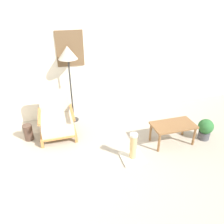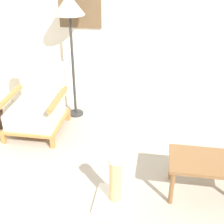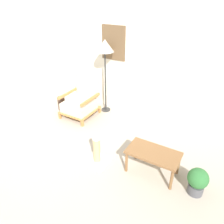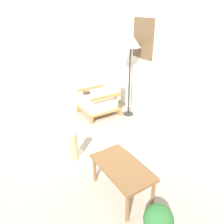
# 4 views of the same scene
# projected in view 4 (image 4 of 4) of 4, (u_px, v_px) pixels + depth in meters

# --- Properties ---
(ground_plane) EXTENTS (14.00, 14.00, 0.00)m
(ground_plane) POSITION_uv_depth(u_px,v_px,m) (47.00, 164.00, 3.22)
(ground_plane) COLOR #A89E8E
(wall_back) EXTENTS (8.00, 0.09, 2.70)m
(wall_back) POSITION_uv_depth(u_px,v_px,m) (167.00, 54.00, 3.72)
(wall_back) COLOR silver
(wall_back) RESTS_ON ground_plane
(wall_left) EXTENTS (0.06, 8.00, 2.70)m
(wall_left) POSITION_uv_depth(u_px,v_px,m) (25.00, 43.00, 4.80)
(wall_left) COLOR silver
(wall_left) RESTS_ON ground_plane
(armchair) EXTENTS (0.68, 0.72, 0.85)m
(armchair) POSITION_uv_depth(u_px,v_px,m) (100.00, 99.00, 4.60)
(armchair) COLOR #B2753D
(armchair) RESTS_ON ground_plane
(floor_lamp) EXTENTS (0.38, 0.38, 1.66)m
(floor_lamp) POSITION_uv_depth(u_px,v_px,m) (131.00, 44.00, 4.04)
(floor_lamp) COLOR #2D2D2D
(floor_lamp) RESTS_ON ground_plane
(coffee_table) EXTENTS (0.80, 0.44, 0.41)m
(coffee_table) POSITION_uv_depth(u_px,v_px,m) (122.00, 170.00, 2.58)
(coffee_table) COLOR brown
(coffee_table) RESTS_ON ground_plane
(vase) EXTENTS (0.18, 0.18, 0.32)m
(vase) POSITION_uv_depth(u_px,v_px,m) (87.00, 98.00, 5.08)
(vase) COLOR #473328
(vase) RESTS_ON ground_plane
(potted_plant) EXTENTS (0.29, 0.29, 0.43)m
(potted_plant) POSITION_uv_depth(u_px,v_px,m) (158.00, 223.00, 2.09)
(potted_plant) COLOR #4C4C51
(potted_plant) RESTS_ON ground_plane
(scratching_post) EXTENTS (0.39, 0.39, 0.52)m
(scratching_post) POSITION_uv_depth(u_px,v_px,m) (74.00, 151.00, 3.21)
(scratching_post) COLOR beige
(scratching_post) RESTS_ON ground_plane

